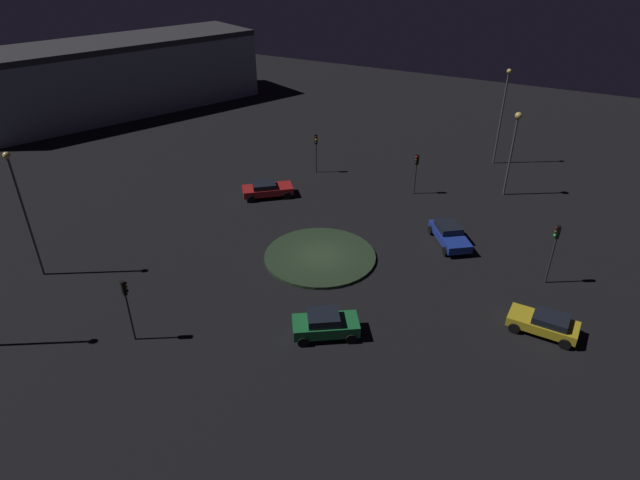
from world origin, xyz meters
TOP-DOWN VIEW (x-y plane):
  - ground_plane at (0.00, 0.00)m, footprint 116.55×116.55m
  - roundabout_island at (0.00, 0.00)m, footprint 8.27×8.27m
  - car_blue at (6.52, -7.89)m, footprint 4.74×4.18m
  - car_green at (-7.59, -4.27)m, footprint 3.67×4.29m
  - car_red at (7.01, 9.03)m, footprint 4.31×4.63m
  - car_yellow at (-1.32, -15.89)m, footprint 2.14×4.07m
  - traffic_light_northeast at (13.87, 7.61)m, footprint 0.40×0.37m
  - traffic_light_northwest at (-13.14, 5.62)m, footprint 0.39×0.36m
  - traffic_light_south at (4.29, -15.30)m, footprint 0.35×0.39m
  - traffic_light_east at (13.67, -2.61)m, footprint 0.38×0.34m
  - streetlamp_east at (24.47, -7.56)m, footprint 0.45×0.45m
  - streetlamp_southeast at (17.28, -9.99)m, footprint 0.59×0.59m
  - streetlamp_northwest at (-10.96, 16.36)m, footprint 0.45×0.45m
  - store_building at (20.61, 39.95)m, footprint 36.84×23.31m

SIDE VIEW (x-z plane):
  - ground_plane at x=0.00m, z-range 0.00..0.00m
  - roundabout_island at x=0.00m, z-range 0.00..0.21m
  - car_red at x=7.01m, z-range 0.05..1.41m
  - car_yellow at x=-1.32m, z-range 0.05..1.41m
  - car_blue at x=6.52m, z-range 0.04..1.48m
  - car_green at x=-7.59m, z-range 0.02..1.61m
  - traffic_light_east at x=13.67m, z-range 0.82..4.61m
  - traffic_light_northeast at x=13.87m, z-range 0.84..4.75m
  - traffic_light_northwest at x=-13.14m, z-range 0.89..5.10m
  - traffic_light_south at x=4.29m, z-range 0.93..5.41m
  - store_building at x=20.61m, z-range 0.00..8.85m
  - streetlamp_southeast at x=17.28m, z-range 1.53..9.21m
  - streetlamp_northwest at x=-10.96m, z-range 0.91..10.09m
  - streetlamp_east at x=24.47m, z-range 0.95..10.50m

